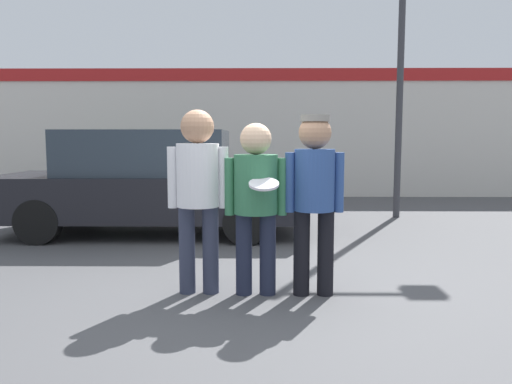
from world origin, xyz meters
TOP-DOWN VIEW (x-y plane):
  - ground_plane at (0.00, 0.00)m, footprint 56.00×56.00m
  - storefront_building at (0.00, 8.05)m, footprint 24.00×0.22m
  - person_left at (-0.45, 0.12)m, footprint 0.56×0.39m
  - person_middle_with_frisbee at (0.08, 0.08)m, footprint 0.57×0.61m
  - person_right at (0.61, 0.07)m, footprint 0.54×0.37m
  - parked_car_near at (-1.53, 3.08)m, footprint 4.58×1.83m
  - street_lamp at (2.90, 4.70)m, footprint 1.56×0.35m
  - shrub at (-3.14, 7.32)m, footprint 1.08×1.08m

SIDE VIEW (x-z plane):
  - ground_plane at x=0.00m, z-range 0.00..0.00m
  - shrub at x=-3.14m, z-range 0.00..1.08m
  - parked_car_near at x=-1.53m, z-range -0.01..1.55m
  - person_middle_with_frisbee at x=0.08m, z-range 0.15..1.73m
  - person_right at x=0.61m, z-range 0.17..1.82m
  - person_left at x=-0.45m, z-range 0.17..1.88m
  - storefront_building at x=0.00m, z-range 0.03..3.18m
  - street_lamp at x=2.90m, z-range 0.70..6.76m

